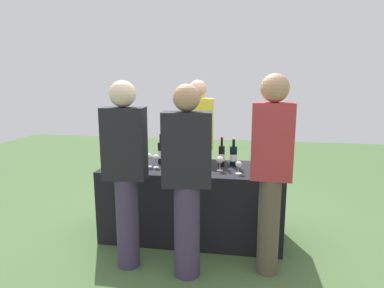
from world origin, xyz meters
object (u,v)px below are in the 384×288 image
wine_bottle_4 (222,156)px  server_pouring (198,141)px  wine_glass_0 (149,157)px  wine_glass_1 (156,158)px  guest_0 (125,168)px  wine_bottle_0 (144,152)px  wine_bottle_1 (161,153)px  guest_2 (271,165)px  wine_bottle_2 (186,154)px  wine_glass_2 (220,160)px  wine_bottle_6 (259,156)px  wine_bottle_3 (201,154)px  wine_glass_4 (256,165)px  guest_1 (187,176)px  wine_bottle_5 (233,156)px  wine_glass_3 (239,165)px

wine_bottle_4 → server_pouring: size_ratio=0.19×
wine_glass_0 → server_pouring: (0.42, 0.76, 0.04)m
wine_glass_1 → guest_0: guest_0 is taller
wine_bottle_0 → server_pouring: server_pouring is taller
wine_bottle_1 → guest_2: 1.34m
wine_bottle_2 → wine_glass_2: size_ratio=2.01×
guest_0 → wine_bottle_6: bearing=31.8°
wine_bottle_3 → wine_bottle_4: size_ratio=0.99×
wine_bottle_0 → wine_bottle_4: size_ratio=0.92×
wine_bottle_2 → wine_bottle_4: 0.40m
wine_glass_4 → guest_1: guest_1 is taller
guest_1 → guest_2: 0.72m
wine_bottle_6 → wine_glass_0: wine_bottle_6 is taller
wine_glass_2 → guest_1: guest_1 is taller
wine_bottle_1 → wine_bottle_6: wine_bottle_1 is taller
wine_bottle_5 → guest_1: size_ratio=0.18×
wine_glass_3 → wine_bottle_2: bearing=151.9°
guest_1 → guest_0: bearing=166.3°
wine_bottle_3 → guest_1: 0.91m
wine_glass_3 → wine_bottle_3: bearing=141.8°
wine_bottle_3 → wine_bottle_2: bearing=-172.6°
wine_glass_1 → wine_glass_0: bearing=169.8°
wine_bottle_5 → guest_1: bearing=-112.0°
wine_bottle_1 → wine_bottle_4: bearing=-1.3°
wine_glass_1 → guest_2: 1.27m
wine_bottle_4 → wine_glass_4: bearing=-37.1°
wine_bottle_2 → wine_glass_1: size_ratio=2.13×
wine_bottle_1 → wine_glass_1: 0.17m
wine_bottle_5 → wine_glass_2: (-0.13, -0.21, -0.00)m
wine_bottle_3 → server_pouring: size_ratio=0.19×
wine_bottle_4 → wine_bottle_1: bearing=178.7°
wine_bottle_5 → wine_glass_2: size_ratio=2.02×
wine_glass_2 → wine_bottle_5: bearing=58.6°
wine_glass_0 → wine_glass_3: (0.96, -0.12, -0.02)m
wine_bottle_4 → wine_glass_4: 0.45m
wine_glass_0 → wine_bottle_0: bearing=118.6°
wine_bottle_3 → guest_1: guest_1 is taller
wine_bottle_4 → wine_bottle_5: size_ratio=1.04×
wine_bottle_2 → wine_glass_3: 0.67m
wine_glass_3 → server_pouring: size_ratio=0.08×
wine_bottle_0 → wine_glass_4: size_ratio=2.20×
wine_bottle_2 → wine_bottle_3: size_ratio=0.96×
wine_bottle_2 → wine_glass_4: wine_bottle_2 is taller
wine_bottle_4 → server_pouring: server_pouring is taller
wine_glass_0 → server_pouring: size_ratio=0.09×
wine_glass_0 → wine_bottle_3: bearing=22.2°
wine_glass_3 → guest_1: guest_1 is taller
guest_0 → guest_1: guest_0 is taller
wine_glass_2 → wine_bottle_4: bearing=88.8°
wine_bottle_5 → wine_glass_3: 0.30m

